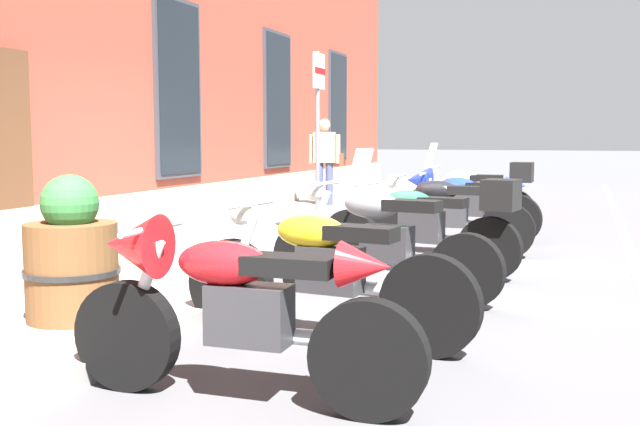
{
  "coord_description": "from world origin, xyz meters",
  "views": [
    {
      "loc": [
        -7.56,
        -2.64,
        1.43
      ],
      "look_at": [
        -1.08,
        -0.33,
        0.72
      ],
      "focal_mm": 41.83,
      "sensor_mm": 36.0,
      "label": 1
    }
  ],
  "objects_px": {
    "motorcycle_green_touring": "(428,223)",
    "pedestrian_tan_coat": "(325,157)",
    "parking_sign": "(318,117)",
    "motorcycle_silver_touring": "(475,193)",
    "barrel_planter": "(72,259)",
    "motorcycle_yellow_naked": "(321,273)",
    "motorcycle_red_sport": "(227,301)",
    "motorcycle_blue_sport": "(459,201)",
    "motorcycle_black_naked": "(443,215)",
    "motorcycle_grey_naked": "(379,243)"
  },
  "relations": [
    {
      "from": "motorcycle_blue_sport",
      "to": "motorcycle_green_touring",
      "type": "bearing_deg",
      "value": -177.68
    },
    {
      "from": "motorcycle_green_touring",
      "to": "motorcycle_silver_touring",
      "type": "bearing_deg",
      "value": 1.18
    },
    {
      "from": "motorcycle_green_touring",
      "to": "pedestrian_tan_coat",
      "type": "relative_size",
      "value": 1.35
    },
    {
      "from": "motorcycle_yellow_naked",
      "to": "parking_sign",
      "type": "distance_m",
      "value": 4.62
    },
    {
      "from": "motorcycle_yellow_naked",
      "to": "parking_sign",
      "type": "relative_size",
      "value": 0.94
    },
    {
      "from": "pedestrian_tan_coat",
      "to": "parking_sign",
      "type": "height_order",
      "value": "parking_sign"
    },
    {
      "from": "motorcycle_green_touring",
      "to": "motorcycle_blue_sport",
      "type": "distance_m",
      "value": 2.66
    },
    {
      "from": "motorcycle_grey_naked",
      "to": "pedestrian_tan_coat",
      "type": "xyz_separation_m",
      "value": [
        6.87,
        2.91,
        0.54
      ]
    },
    {
      "from": "parking_sign",
      "to": "motorcycle_silver_touring",
      "type": "bearing_deg",
      "value": -31.79
    },
    {
      "from": "motorcycle_red_sport",
      "to": "pedestrian_tan_coat",
      "type": "bearing_deg",
      "value": 16.26
    },
    {
      "from": "motorcycle_black_naked",
      "to": "motorcycle_blue_sport",
      "type": "height_order",
      "value": "motorcycle_blue_sport"
    },
    {
      "from": "parking_sign",
      "to": "motorcycle_yellow_naked",
      "type": "bearing_deg",
      "value": -159.96
    },
    {
      "from": "motorcycle_yellow_naked",
      "to": "motorcycle_silver_touring",
      "type": "distance_m",
      "value": 6.84
    },
    {
      "from": "motorcycle_grey_naked",
      "to": "barrel_planter",
      "type": "bearing_deg",
      "value": 139.85
    },
    {
      "from": "motorcycle_green_touring",
      "to": "barrel_planter",
      "type": "bearing_deg",
      "value": 150.12
    },
    {
      "from": "motorcycle_yellow_naked",
      "to": "pedestrian_tan_coat",
      "type": "xyz_separation_m",
      "value": [
        8.36,
        2.89,
        0.55
      ]
    },
    {
      "from": "motorcycle_red_sport",
      "to": "motorcycle_grey_naked",
      "type": "distance_m",
      "value": 2.77
    },
    {
      "from": "motorcycle_silver_touring",
      "to": "motorcycle_black_naked",
      "type": "bearing_deg",
      "value": 179.78
    },
    {
      "from": "motorcycle_silver_touring",
      "to": "pedestrian_tan_coat",
      "type": "distance_m",
      "value": 3.4
    },
    {
      "from": "motorcycle_red_sport",
      "to": "pedestrian_tan_coat",
      "type": "relative_size",
      "value": 1.27
    },
    {
      "from": "motorcycle_red_sport",
      "to": "motorcycle_green_touring",
      "type": "bearing_deg",
      "value": -3.89
    },
    {
      "from": "motorcycle_blue_sport",
      "to": "motorcycle_black_naked",
      "type": "bearing_deg",
      "value": -179.42
    },
    {
      "from": "barrel_planter",
      "to": "pedestrian_tan_coat",
      "type": "bearing_deg",
      "value": 7.79
    },
    {
      "from": "motorcycle_black_naked",
      "to": "motorcycle_blue_sport",
      "type": "xyz_separation_m",
      "value": [
        1.28,
        0.01,
        0.06
      ]
    },
    {
      "from": "motorcycle_yellow_naked",
      "to": "parking_sign",
      "type": "bearing_deg",
      "value": 20.04
    },
    {
      "from": "motorcycle_green_touring",
      "to": "motorcycle_blue_sport",
      "type": "relative_size",
      "value": 1.05
    },
    {
      "from": "parking_sign",
      "to": "motorcycle_green_touring",
      "type": "bearing_deg",
      "value": -130.27
    },
    {
      "from": "motorcycle_grey_naked",
      "to": "motorcycle_silver_touring",
      "type": "xyz_separation_m",
      "value": [
        5.35,
        -0.09,
        0.06
      ]
    },
    {
      "from": "motorcycle_red_sport",
      "to": "parking_sign",
      "type": "distance_m",
      "value": 5.78
    },
    {
      "from": "motorcycle_yellow_naked",
      "to": "pedestrian_tan_coat",
      "type": "relative_size",
      "value": 1.38
    },
    {
      "from": "motorcycle_red_sport",
      "to": "motorcycle_black_naked",
      "type": "xyz_separation_m",
      "value": [
        5.39,
        -0.18,
        -0.07
      ]
    },
    {
      "from": "barrel_planter",
      "to": "motorcycle_yellow_naked",
      "type": "bearing_deg",
      "value": -72.72
    },
    {
      "from": "motorcycle_green_touring",
      "to": "barrel_planter",
      "type": "relative_size",
      "value": 2.12
    },
    {
      "from": "motorcycle_green_touring",
      "to": "parking_sign",
      "type": "height_order",
      "value": "parking_sign"
    },
    {
      "from": "motorcycle_yellow_naked",
      "to": "motorcycle_grey_naked",
      "type": "relative_size",
      "value": 1.02
    },
    {
      "from": "motorcycle_red_sport",
      "to": "motorcycle_green_touring",
      "type": "distance_m",
      "value": 4.03
    },
    {
      "from": "motorcycle_silver_touring",
      "to": "barrel_planter",
      "type": "distance_m",
      "value": 7.57
    },
    {
      "from": "motorcycle_silver_touring",
      "to": "parking_sign",
      "type": "bearing_deg",
      "value": 148.21
    },
    {
      "from": "motorcycle_green_touring",
      "to": "parking_sign",
      "type": "bearing_deg",
      "value": 49.73
    },
    {
      "from": "motorcycle_black_naked",
      "to": "motorcycle_silver_touring",
      "type": "distance_m",
      "value": 2.73
    },
    {
      "from": "motorcycle_black_naked",
      "to": "parking_sign",
      "type": "distance_m",
      "value": 2.02
    },
    {
      "from": "motorcycle_red_sport",
      "to": "motorcycle_black_naked",
      "type": "bearing_deg",
      "value": -1.9
    },
    {
      "from": "motorcycle_yellow_naked",
      "to": "motorcycle_blue_sport",
      "type": "height_order",
      "value": "motorcycle_blue_sport"
    },
    {
      "from": "motorcycle_grey_naked",
      "to": "motorcycle_red_sport",
      "type": "bearing_deg",
      "value": 178.02
    },
    {
      "from": "motorcycle_red_sport",
      "to": "motorcycle_grey_naked",
      "type": "xyz_separation_m",
      "value": [
        2.77,
        -0.1,
        -0.06
      ]
    },
    {
      "from": "pedestrian_tan_coat",
      "to": "motorcycle_red_sport",
      "type": "bearing_deg",
      "value": -163.74
    },
    {
      "from": "motorcycle_yellow_naked",
      "to": "barrel_planter",
      "type": "distance_m",
      "value": 1.76
    },
    {
      "from": "pedestrian_tan_coat",
      "to": "barrel_planter",
      "type": "relative_size",
      "value": 1.57
    },
    {
      "from": "motorcycle_grey_naked",
      "to": "motorcycle_blue_sport",
      "type": "distance_m",
      "value": 3.91
    },
    {
      "from": "motorcycle_grey_naked",
      "to": "pedestrian_tan_coat",
      "type": "bearing_deg",
      "value": 22.93
    }
  ]
}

